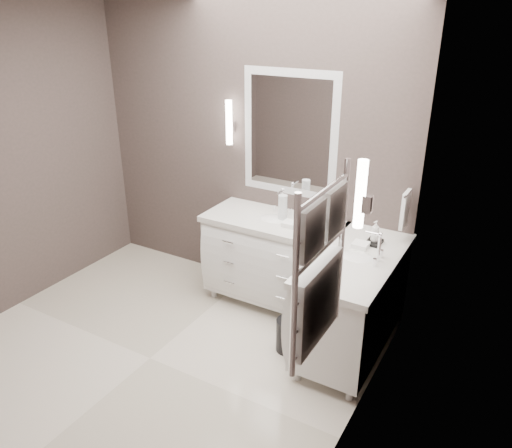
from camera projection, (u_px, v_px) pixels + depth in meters
The scene contains 18 objects.
floor at pixel (150, 359), 3.96m from camera, with size 3.20×3.00×0.01m, color silver.
wall_back at pixel (246, 149), 4.61m from camera, with size 3.20×0.01×2.70m, color #463A38.
wall_right at pixel (357, 253), 2.69m from camera, with size 0.01×3.00×2.70m, color #463A38.
vanity_back at pixel (273, 256), 4.53m from camera, with size 1.24×0.59×0.97m.
vanity_right at pixel (353, 298), 3.87m from camera, with size 0.59×1.24×0.97m.
mirror_back at pixel (289, 134), 4.31m from camera, with size 0.90×0.02×1.10m.
mirror_right at pixel (399, 176), 3.25m from camera, with size 0.02×0.90×1.10m.
sconce_back at pixel (229, 123), 4.51m from camera, with size 0.06×0.06×0.40m.
sconce_right at pixel (360, 196), 2.80m from camera, with size 0.06×0.06×0.40m.
towel_bar_corner at pixel (405, 209), 3.89m from camera, with size 0.03×0.22×0.30m.
towel_ladder at pixel (319, 275), 2.38m from camera, with size 0.06×0.58×0.90m.
waste_bin at pixel (288, 335), 4.01m from camera, with size 0.20×0.20×0.28m, color black.
amenity_tray_back at pixel (305, 223), 4.26m from camera, with size 0.17×0.13×0.03m, color black.
amenity_tray_right at pixel (374, 242), 3.93m from camera, with size 0.11×0.15×0.02m, color black.
water_bottle at pixel (283, 208), 4.32m from camera, with size 0.08×0.08×0.23m, color silver.
soap_bottle_a at pixel (303, 213), 4.26m from camera, with size 0.06×0.06×0.13m, color white.
soap_bottle_b at pixel (307, 219), 4.20m from camera, with size 0.07×0.07×0.09m, color black.
soap_bottle_c at pixel (375, 231), 3.89m from camera, with size 0.07×0.07×0.17m, color white.
Camera 1 is at (2.33, -2.35, 2.57)m, focal length 35.00 mm.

